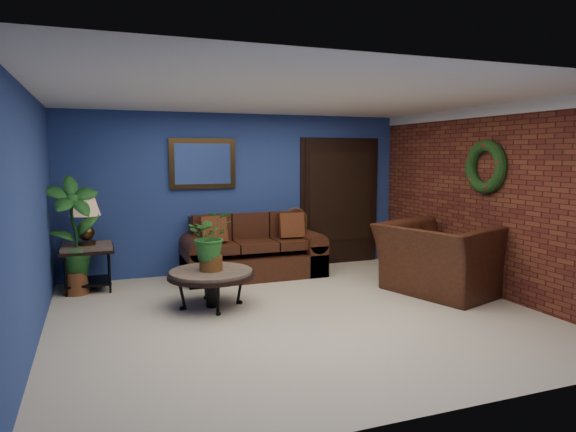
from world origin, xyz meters
name	(u,v)px	position (x,y,z in m)	size (l,w,h in m)	color
floor	(298,315)	(0.00, 0.00, 0.00)	(5.50, 5.50, 0.00)	beige
wall_back	(240,193)	(0.00, 2.50, 1.25)	(5.50, 0.04, 2.50)	navy
wall_left	(30,219)	(-2.75, 0.00, 1.25)	(0.04, 5.00, 2.50)	navy
wall_right_brick	(490,201)	(2.75, 0.00, 1.25)	(0.04, 5.00, 2.50)	brown
ceiling	(298,97)	(0.00, 0.00, 2.50)	(5.50, 5.00, 0.02)	white
crown_molding	(493,111)	(2.72, 0.00, 2.43)	(0.03, 5.00, 0.14)	white
wall_mirror	(203,164)	(-0.60, 2.46, 1.72)	(1.02, 0.06, 0.77)	#442F14
closet_door	(340,202)	(1.75, 2.47, 1.05)	(1.44, 0.06, 2.18)	black
wreath	(486,167)	(2.69, 0.05, 1.70)	(0.72, 0.72, 0.16)	black
sofa	(252,255)	(0.07, 2.08, 0.31)	(2.12, 0.91, 0.95)	#412012
coffee_table	(211,275)	(-0.88, 0.67, 0.40)	(1.06, 1.06, 0.46)	#4C4742
end_table	(87,255)	(-2.30, 2.05, 0.48)	(0.69, 0.69, 0.63)	#4C4742
table_lamp	(85,214)	(-2.30, 2.05, 1.06)	(0.39, 0.39, 0.66)	#442F14
side_chair	(298,236)	(0.84, 2.12, 0.57)	(0.45, 0.45, 1.01)	brown
armchair	(441,259)	(2.15, 0.21, 0.47)	(1.45, 1.26, 0.94)	#412012
coffee_plant	(211,238)	(-0.88, 0.67, 0.86)	(0.59, 0.53, 0.73)	brown
floor_plant	(394,242)	(2.35, 1.69, 0.45)	(0.46, 0.41, 0.85)	brown
tall_plant	(74,230)	(-2.45, 1.90, 0.87)	(0.81, 0.65, 1.59)	brown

